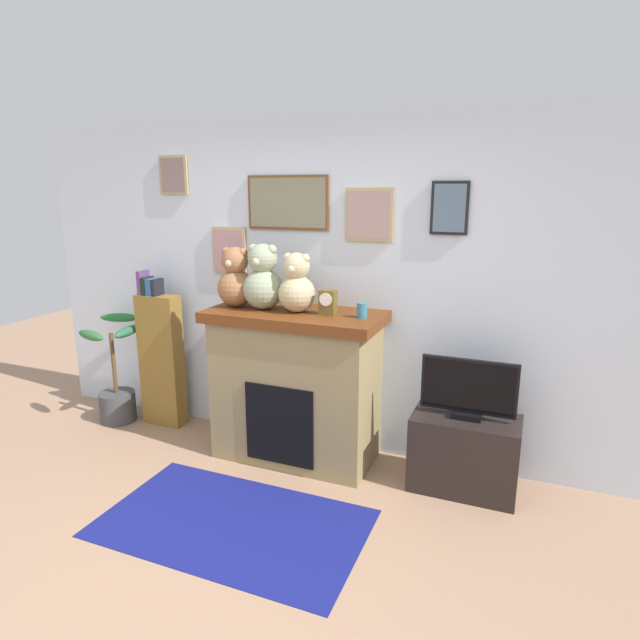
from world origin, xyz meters
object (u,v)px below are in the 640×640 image
(television, at_px, (468,390))
(mantel_clock, at_px, (328,302))
(potted_plant, at_px, (117,387))
(teddy_bear_grey, at_px, (263,280))
(teddy_bear_tan, at_px, (236,280))
(fireplace, at_px, (296,384))
(candle_jar, at_px, (362,310))
(bookshelf, at_px, (161,357))
(tv_stand, at_px, (464,453))
(teddy_bear_cream, at_px, (297,286))

(television, distance_m, mantel_clock, 1.15)
(potted_plant, height_order, mantel_clock, mantel_clock)
(potted_plant, height_order, teddy_bear_grey, teddy_bear_grey)
(potted_plant, bearing_deg, teddy_bear_tan, 0.05)
(fireplace, bearing_deg, teddy_bear_grey, -175.87)
(candle_jar, bearing_deg, potted_plant, -179.96)
(television, bearing_deg, teddy_bear_grey, -179.42)
(bookshelf, xyz_separation_m, candle_jar, (1.88, -0.12, 0.61))
(potted_plant, bearing_deg, teddy_bear_grey, 0.04)
(fireplace, relative_size, television, 2.08)
(tv_stand, height_order, teddy_bear_tan, teddy_bear_tan)
(television, xyz_separation_m, candle_jar, (-0.76, -0.01, 0.49))
(tv_stand, distance_m, television, 0.47)
(television, height_order, teddy_bear_tan, teddy_bear_tan)
(fireplace, distance_m, teddy_bear_cream, 0.78)
(tv_stand, bearing_deg, teddy_bear_tan, -179.45)
(television, bearing_deg, teddy_bear_cream, -179.30)
(bookshelf, bearing_deg, fireplace, -4.17)
(mantel_clock, height_order, teddy_bear_grey, teddy_bear_grey)
(teddy_bear_grey, bearing_deg, bookshelf, 173.92)
(fireplace, xyz_separation_m, teddy_bear_cream, (0.02, -0.02, 0.78))
(teddy_bear_grey, bearing_deg, teddy_bear_cream, 0.01)
(fireplace, height_order, teddy_bear_grey, teddy_bear_grey)
(fireplace, relative_size, mantel_clock, 7.27)
(candle_jar, relative_size, teddy_bear_cream, 0.25)
(potted_plant, height_order, teddy_bear_tan, teddy_bear_tan)
(candle_jar, bearing_deg, television, 1.13)
(candle_jar, xyz_separation_m, teddy_bear_grey, (-0.78, -0.00, 0.17))
(bookshelf, height_order, mantel_clock, bookshelf)
(bookshelf, relative_size, potted_plant, 1.44)
(candle_jar, bearing_deg, teddy_bear_grey, -179.95)
(teddy_bear_tan, bearing_deg, candle_jar, 0.03)
(tv_stand, bearing_deg, mantel_clock, -179.00)
(potted_plant, bearing_deg, bookshelf, 15.45)
(fireplace, relative_size, teddy_bear_cream, 3.01)
(teddy_bear_grey, xyz_separation_m, teddy_bear_cream, (0.28, 0.00, -0.02))
(fireplace, bearing_deg, mantel_clock, -4.04)
(potted_plant, relative_size, tv_stand, 1.32)
(mantel_clock, bearing_deg, teddy_bear_tan, 179.95)
(television, relative_size, teddy_bear_tan, 1.38)
(television, bearing_deg, fireplace, 179.88)
(bookshelf, height_order, television, bookshelf)
(teddy_bear_tan, bearing_deg, tv_stand, 0.55)
(television, height_order, mantel_clock, mantel_clock)
(potted_plant, bearing_deg, tv_stand, 0.34)
(fireplace, height_order, teddy_bear_cream, teddy_bear_cream)
(teddy_bear_tan, relative_size, teddy_bear_cream, 1.05)
(potted_plant, bearing_deg, mantel_clock, 0.01)
(mantel_clock, xyz_separation_m, teddy_bear_cream, (-0.25, 0.00, 0.11))
(television, height_order, teddy_bear_cream, teddy_bear_cream)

